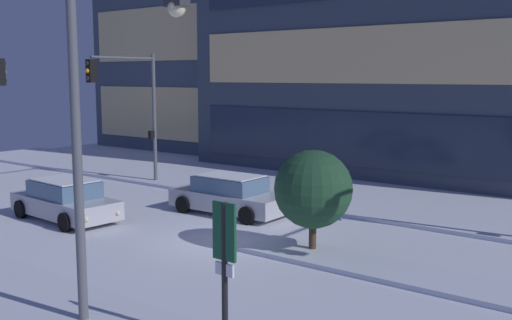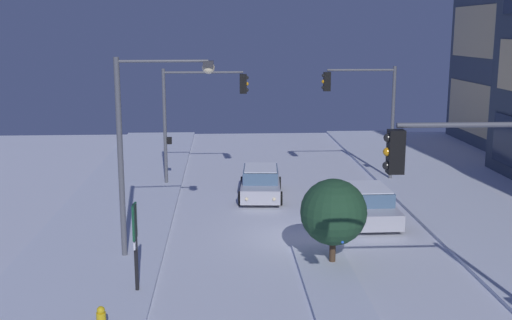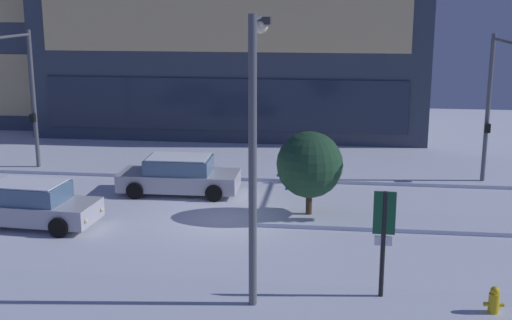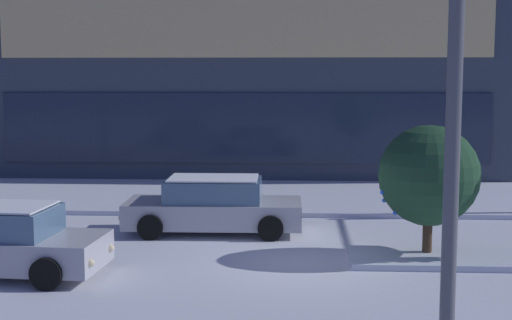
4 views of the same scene
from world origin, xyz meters
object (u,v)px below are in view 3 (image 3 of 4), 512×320
object	(u,v)px
street_lamp_arched	(255,114)
parking_info_sign	(384,232)
fire_hydrant	(494,303)
traffic_light_corner_far_left	(16,80)
car_far	(179,176)
car_near	(29,205)
traffic_light_corner_far_right	(503,87)
decorated_tree_median	(310,165)

from	to	relation	value
street_lamp_arched	parking_info_sign	world-z (taller)	street_lamp_arched
fire_hydrant	parking_info_sign	distance (m)	3.09
traffic_light_corner_far_left	parking_info_sign	distance (m)	18.04
car_far	car_near	bearing A→B (deg)	45.77
traffic_light_corner_far_right	parking_info_sign	size ratio (longest dim) A/B	2.13
car_far	street_lamp_arched	size ratio (longest dim) A/B	0.67
traffic_light_corner_far_right	fire_hydrant	world-z (taller)	traffic_light_corner_far_right
traffic_light_corner_far_right	car_near	bearing A→B (deg)	-72.58
car_far	decorated_tree_median	bearing A→B (deg)	154.10
car_near	traffic_light_corner_far_right	bearing A→B (deg)	21.31
traffic_light_corner_far_right	street_lamp_arched	world-z (taller)	street_lamp_arched
car_far	street_lamp_arched	xyz separation A→B (m)	(4.13, -8.83, 4.05)
parking_info_sign	traffic_light_corner_far_right	bearing A→B (deg)	-24.10
parking_info_sign	decorated_tree_median	xyz separation A→B (m)	(-2.14, 6.51, 0.07)
traffic_light_corner_far_right	street_lamp_arched	xyz separation A→B (m)	(-8.08, -9.57, 0.45)
traffic_light_corner_far_right	car_far	bearing A→B (deg)	-86.52
street_lamp_arched	fire_hydrant	world-z (taller)	street_lamp_arched
car_far	traffic_light_corner_far_right	xyz separation A→B (m)	(12.21, 0.74, 3.60)
decorated_tree_median	fire_hydrant	bearing A→B (deg)	-56.11
traffic_light_corner_far_left	fire_hydrant	world-z (taller)	traffic_light_corner_far_left
car_far	decorated_tree_median	distance (m)	5.90
car_near	decorated_tree_median	xyz separation A→B (m)	(9.38, 1.94, 1.21)
car_near	parking_info_sign	xyz separation A→B (m)	(11.52, -4.56, 1.15)
traffic_light_corner_far_left	street_lamp_arched	distance (m)	15.29
traffic_light_corner_far_left	traffic_light_corner_far_right	distance (m)	19.41
parking_info_sign	decorated_tree_median	size ratio (longest dim) A/B	0.94
car_far	traffic_light_corner_far_right	bearing A→B (deg)	-177.36
car_near	traffic_light_corner_far_left	world-z (taller)	traffic_light_corner_far_left
street_lamp_arched	decorated_tree_median	xyz separation A→B (m)	(1.10, 6.38, -2.84)
car_far	fire_hydrant	size ratio (longest dim) A/B	5.88
traffic_light_corner_far_left	fire_hydrant	size ratio (longest dim) A/B	7.64
traffic_light_corner_far_left	decorated_tree_median	distance (m)	13.22
traffic_light_corner_far_right	fire_hydrant	xyz separation A→B (m)	(-2.19, -10.31, -3.92)
street_lamp_arched	decorated_tree_median	bearing A→B (deg)	-13.16
traffic_light_corner_far_left	traffic_light_corner_far_right	xyz separation A→B (m)	(19.39, -0.70, 0.08)
decorated_tree_median	car_far	bearing A→B (deg)	154.94
street_lamp_arched	traffic_light_corner_far_right	bearing A→B (deg)	-43.53
car_near	traffic_light_corner_far_right	distance (m)	17.51
traffic_light_corner_far_left	street_lamp_arched	bearing A→B (deg)	47.78
traffic_light_corner_far_right	fire_hydrant	bearing A→B (deg)	-12.00
fire_hydrant	parking_info_sign	world-z (taller)	parking_info_sign
traffic_light_corner_far_right	fire_hydrant	size ratio (longest dim) A/B	7.59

